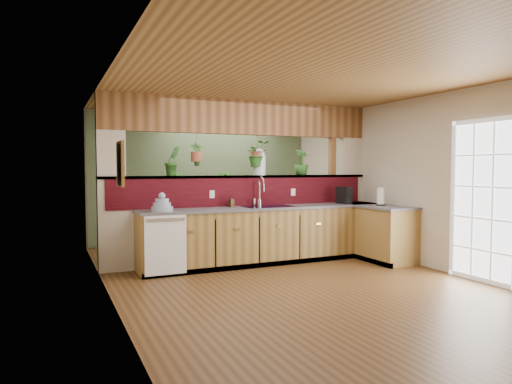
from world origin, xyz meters
name	(u,v)px	position (x,y,z in m)	size (l,w,h in m)	color
ground	(284,277)	(0.00, 0.00, 0.00)	(4.60, 7.00, 0.01)	#4C3117
ceiling	(284,87)	(0.00, 0.00, 2.60)	(4.60, 7.00, 0.01)	brown
wall_back	(204,178)	(0.00, 3.50, 1.30)	(4.60, 0.02, 2.60)	beige
wall_left	(108,186)	(-2.30, 0.00, 1.30)	(0.02, 7.00, 2.60)	beige
wall_right	(413,181)	(2.30, 0.00, 1.30)	(0.02, 7.00, 2.60)	beige
pass_through_partition	(247,187)	(0.03, 1.35, 1.19)	(4.60, 0.21, 2.60)	beige
pass_through_ledge	(245,177)	(0.00, 1.35, 1.37)	(4.60, 0.21, 0.04)	brown
header_beam	(245,118)	(0.00, 1.35, 2.33)	(4.60, 0.15, 0.55)	brown
sage_backwall	(204,178)	(0.00, 3.48, 1.30)	(4.55, 0.02, 2.55)	#546A48
countertop	(304,233)	(0.84, 0.87, 0.45)	(4.14, 1.52, 0.90)	brown
dishwasher	(166,245)	(-1.48, 0.66, 0.46)	(0.58, 0.03, 0.82)	white
navy_sink	(269,211)	(0.25, 0.98, 0.82)	(0.82, 0.50, 0.18)	black
french_door	(482,203)	(2.27, -1.30, 1.05)	(0.06, 1.02, 2.16)	white
framed_print	(121,164)	(-2.27, -0.80, 1.55)	(0.04, 0.35, 0.45)	brown
faucet	(260,190)	(0.18, 1.13, 1.15)	(0.21, 0.21, 0.47)	#B7B7B2
dish_stack	(162,205)	(-1.48, 0.86, 0.98)	(0.31, 0.31, 0.27)	#92A2BC
soap_dispenser	(231,201)	(-0.32, 1.15, 0.99)	(0.08, 0.08, 0.18)	#3B2515
coffee_maker	(344,196)	(1.66, 0.92, 1.03)	(0.15, 0.26, 0.29)	black
paper_towel	(381,197)	(2.00, 0.39, 1.04)	(0.14, 0.14, 0.31)	black
glass_jar	(260,162)	(0.27, 1.35, 1.61)	(0.20, 0.20, 0.44)	silver
ledge_plant_left	(172,161)	(-1.20, 1.35, 1.62)	(0.25, 0.20, 0.45)	#27581E
ledge_plant_right	(301,162)	(1.07, 1.35, 1.61)	(0.24, 0.24, 0.44)	#27581E
hanging_plant_a	(196,147)	(-0.82, 1.35, 1.84)	(0.20, 0.17, 0.48)	brown
hanging_plant_b	(257,143)	(0.22, 1.35, 1.92)	(0.40, 0.35, 0.55)	brown
shelving_console	(202,218)	(-0.13, 3.25, 0.50)	(1.54, 0.41, 1.02)	black
shelf_plant_a	(179,182)	(-0.59, 3.25, 1.24)	(0.24, 0.16, 0.45)	#27581E
shelf_plant_b	(225,182)	(0.37, 3.25, 1.23)	(0.24, 0.24, 0.43)	#27581E
floor_plant	(287,228)	(1.16, 2.02, 0.37)	(0.67, 0.58, 0.74)	#27581E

